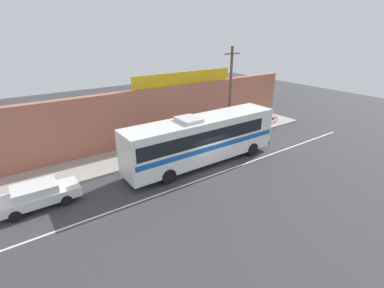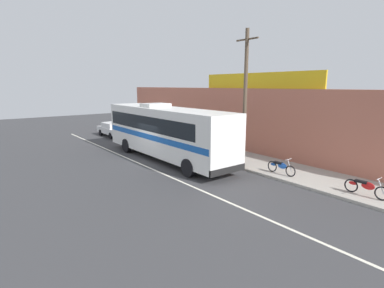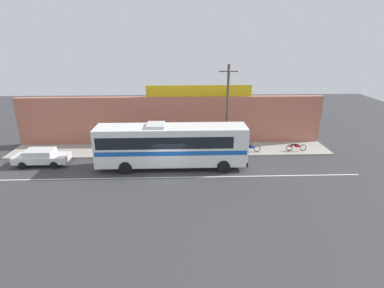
{
  "view_description": "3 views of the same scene",
  "coord_description": "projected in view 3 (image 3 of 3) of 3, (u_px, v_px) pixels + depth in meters",
  "views": [
    {
      "loc": [
        -11.63,
        -14.14,
        9.46
      ],
      "look_at": [
        -0.52,
        1.55,
        1.6
      ],
      "focal_mm": 26.39,
      "sensor_mm": 36.0,
      "label": 1
    },
    {
      "loc": [
        16.91,
        -9.5,
        5.03
      ],
      "look_at": [
        2.34,
        1.8,
        1.34
      ],
      "focal_mm": 27.58,
      "sensor_mm": 36.0,
      "label": 2
    },
    {
      "loc": [
        0.95,
        -22.65,
        10.36
      ],
      "look_at": [
        1.86,
        1.77,
        1.84
      ],
      "focal_mm": 28.95,
      "sensor_mm": 36.0,
      "label": 3
    }
  ],
  "objects": [
    {
      "name": "parked_car",
      "position": [
        41.0,
        157.0,
        26.12
      ],
      "size": [
        4.43,
        1.84,
        1.37
      ],
      "color": "silver",
      "rests_on": "ground_plane"
    },
    {
      "name": "intercity_bus",
      "position": [
        170.0,
        144.0,
        25.2
      ],
      "size": [
        12.19,
        2.66,
        3.78
      ],
      "color": "white",
      "rests_on": "ground_plane"
    },
    {
      "name": "pedestrian_far_left",
      "position": [
        164.0,
        141.0,
        29.07
      ],
      "size": [
        0.3,
        0.48,
        1.61
      ],
      "color": "black",
      "rests_on": "sidewalk_slab"
    },
    {
      "name": "ground_plane",
      "position": [
        170.0,
        173.0,
        24.75
      ],
      "size": [
        70.0,
        70.0,
        0.0
      ],
      "primitive_type": "plane",
      "color": "#3A3A3D"
    },
    {
      "name": "motorcycle_purple",
      "position": [
        251.0,
        148.0,
        28.75
      ],
      "size": [
        1.82,
        0.56,
        0.94
      ],
      "color": "black",
      "rests_on": "sidewalk_slab"
    },
    {
      "name": "storefront_facade",
      "position": [
        171.0,
        121.0,
        30.89
      ],
      "size": [
        30.0,
        0.7,
        4.8
      ],
      "primitive_type": "cube",
      "color": "#B26651",
      "rests_on": "ground_plane"
    },
    {
      "name": "sidewalk_slab",
      "position": [
        171.0,
        150.0,
        29.63
      ],
      "size": [
        30.0,
        3.6,
        0.14
      ],
      "primitive_type": "cube",
      "color": "#A8A399",
      "rests_on": "ground_plane"
    },
    {
      "name": "road_center_stripe",
      "position": [
        169.0,
        177.0,
        23.99
      ],
      "size": [
        30.0,
        0.14,
        0.01
      ],
      "primitive_type": "cube",
      "color": "silver",
      "rests_on": "ground_plane"
    },
    {
      "name": "utility_pole",
      "position": [
        227.0,
        110.0,
        26.98
      ],
      "size": [
        1.6,
        0.22,
        8.04
      ],
      "color": "brown",
      "rests_on": "sidewalk_slab"
    },
    {
      "name": "motorcycle_green",
      "position": [
        296.0,
        146.0,
        29.07
      ],
      "size": [
        1.92,
        0.56,
        0.94
      ],
      "color": "black",
      "rests_on": "sidewalk_slab"
    },
    {
      "name": "storefront_billboard",
      "position": [
        199.0,
        91.0,
        30.02
      ],
      "size": [
        10.31,
        0.12,
        1.1
      ],
      "primitive_type": "cube",
      "color": "gold",
      "rests_on": "storefront_facade"
    }
  ]
}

